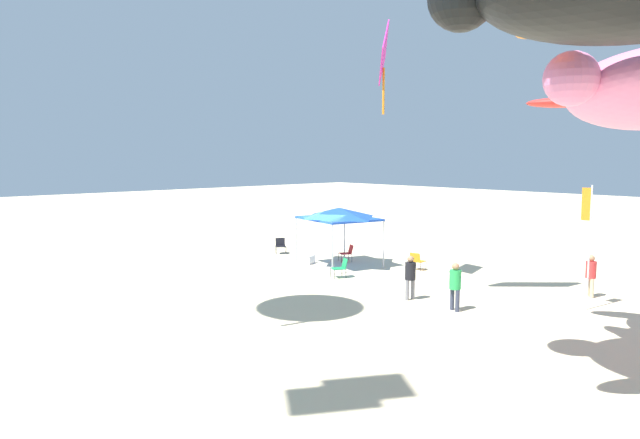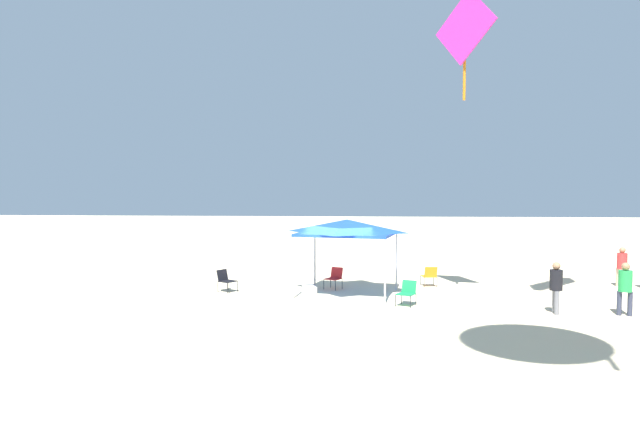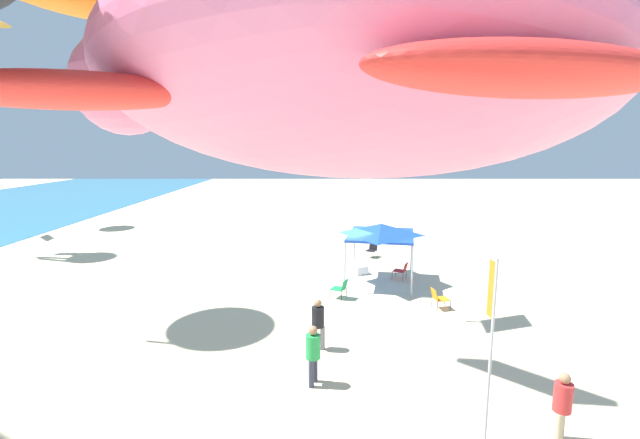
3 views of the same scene
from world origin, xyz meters
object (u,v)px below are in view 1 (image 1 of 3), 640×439
(folding_chair_facing_ocean, at_px, (417,260))
(person_kite_handler, at_px, (591,272))
(folding_chair_left_of_tent, at_px, (341,267))
(person_by_tent, at_px, (410,274))
(canopy_tent, at_px, (339,214))
(person_beachcomber, at_px, (455,283))
(kite_diamond_magenta, at_px, (384,56))
(banner_flag, at_px, (588,235))
(cooler_box, at_px, (309,260))
(folding_chair_near_cooler, at_px, (281,245))
(folding_chair_right_of_tent, at_px, (347,252))

(folding_chair_facing_ocean, distance_m, person_kite_handler, 7.62)
(folding_chair_left_of_tent, relative_size, person_by_tent, 0.51)
(folding_chair_facing_ocean, relative_size, person_kite_handler, 0.52)
(canopy_tent, distance_m, person_beachcomber, 9.18)
(canopy_tent, distance_m, folding_chair_left_of_tent, 3.43)
(kite_diamond_magenta, bearing_deg, banner_flag, 72.49)
(person_beachcomber, relative_size, kite_diamond_magenta, 0.44)
(cooler_box, relative_size, person_beachcomber, 0.44)
(person_kite_handler, bearing_deg, folding_chair_facing_ocean, -135.70)
(person_by_tent, bearing_deg, folding_chair_near_cooler, -99.82)
(folding_chair_left_of_tent, height_order, folding_chair_facing_ocean, same)
(person_beachcomber, bearing_deg, banner_flag, 68.17)
(folding_chair_right_of_tent, distance_m, folding_chair_near_cooler, 4.18)
(folding_chair_left_of_tent, xyz_separation_m, folding_chair_facing_ocean, (-1.17, -3.70, 0.00))
(person_kite_handler, bearing_deg, folding_chair_left_of_tent, -113.98)
(folding_chair_right_of_tent, bearing_deg, cooler_box, -86.54)
(person_by_tent, bearing_deg, canopy_tent, -108.04)
(folding_chair_left_of_tent, distance_m, banner_flag, 9.92)
(folding_chair_facing_ocean, relative_size, kite_diamond_magenta, 0.22)
(canopy_tent, xyz_separation_m, person_kite_handler, (-10.81, -2.39, -1.54))
(folding_chair_near_cooler, xyz_separation_m, kite_diamond_magenta, (-8.51, 1.55, 8.61))
(banner_flag, bearing_deg, cooler_box, 5.57)
(folding_chair_left_of_tent, bearing_deg, folding_chair_right_of_tent, 156.54)
(folding_chair_near_cooler, relative_size, person_kite_handler, 0.52)
(person_beachcomber, bearing_deg, cooler_box, -174.03)
(person_beachcomber, xyz_separation_m, person_kite_handler, (-2.23, -5.30, -0.03))
(folding_chair_left_of_tent, distance_m, kite_diamond_magenta, 8.82)
(canopy_tent, xyz_separation_m, folding_chair_near_cooler, (4.59, -0.16, -1.99))
(canopy_tent, xyz_separation_m, folding_chair_left_of_tent, (-2.06, 1.89, -1.99))
(cooler_box, bearing_deg, kite_diamond_magenta, 172.96)
(folding_chair_right_of_tent, height_order, folding_chair_facing_ocean, same)
(person_by_tent, height_order, person_kite_handler, person_by_tent)
(cooler_box, distance_m, banner_flag, 13.06)
(folding_chair_facing_ocean, bearing_deg, kite_diamond_magenta, 93.34)
(folding_chair_right_of_tent, bearing_deg, canopy_tent, -37.69)
(folding_chair_near_cooler, relative_size, kite_diamond_magenta, 0.22)
(person_beachcomber, bearing_deg, canopy_tent, 179.58)
(canopy_tent, distance_m, folding_chair_facing_ocean, 4.20)
(person_by_tent, bearing_deg, banner_flag, 129.08)
(person_kite_handler, bearing_deg, person_by_tent, -89.34)
(canopy_tent, bearing_deg, kite_diamond_magenta, 160.52)
(folding_chair_facing_ocean, xyz_separation_m, kite_diamond_magenta, (-0.70, 3.20, 8.61))
(kite_diamond_magenta, bearing_deg, folding_chair_facing_ocean, 160.71)
(folding_chair_near_cooler, relative_size, banner_flag, 0.19)
(person_beachcomber, bearing_deg, folding_chair_near_cooler, -174.81)
(folding_chair_left_of_tent, distance_m, person_kite_handler, 9.75)
(kite_diamond_magenta, bearing_deg, canopy_tent, -141.09)
(folding_chair_near_cooler, bearing_deg, kite_diamond_magenta, -67.58)
(canopy_tent, xyz_separation_m, folding_chair_facing_ocean, (-3.23, -1.81, -1.99))
(banner_flag, bearing_deg, canopy_tent, 2.52)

